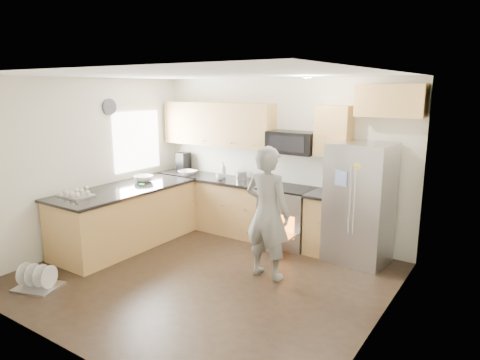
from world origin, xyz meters
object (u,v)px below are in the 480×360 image
Objects in this scene: refrigerator at (359,203)px; person at (267,213)px; dish_rack at (38,282)px; stove_range at (288,203)px.

person is at bearing -119.39° from refrigerator.
refrigerator is 4.36m from dish_rack.
dish_rack is at bearing -120.77° from stove_range.
refrigerator is (1.15, -0.04, 0.18)m from stove_range.
dish_rack is (-2.19, -1.89, -0.79)m from person.
refrigerator reaches higher than dish_rack.
stove_range is at bearing 59.23° from dish_rack.
refrigerator is at bearing -122.67° from person.
stove_range reaches higher than dish_rack.
dish_rack is (-3.00, -3.07, -0.77)m from refrigerator.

